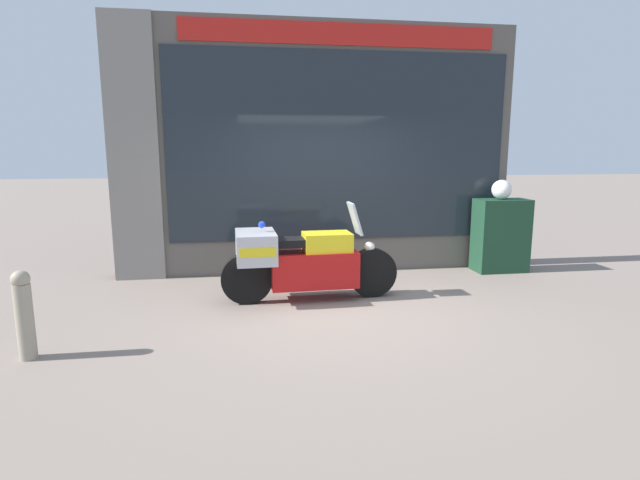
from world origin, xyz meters
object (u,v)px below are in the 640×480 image
object	(u,v)px
white_helmet	(502,190)
utility_cabinet	(501,235)
street_bollard	(24,313)
paramedic_motorcycle	(298,260)

from	to	relation	value
white_helmet	utility_cabinet	bearing A→B (deg)	5.71
street_bollard	paramedic_motorcycle	bearing A→B (deg)	28.06
paramedic_motorcycle	white_helmet	bearing A→B (deg)	16.25
paramedic_motorcycle	street_bollard	xyz separation A→B (m)	(-2.74, -1.46, -0.10)
paramedic_motorcycle	white_helmet	world-z (taller)	white_helmet
utility_cabinet	white_helmet	bearing A→B (deg)	-174.29
paramedic_motorcycle	white_helmet	size ratio (longest dim) A/B	7.54
utility_cabinet	street_bollard	world-z (taller)	utility_cabinet
paramedic_motorcycle	white_helmet	distance (m)	3.65
white_helmet	street_bollard	bearing A→B (deg)	-157.11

